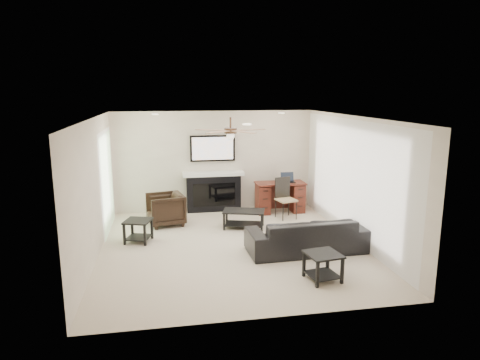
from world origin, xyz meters
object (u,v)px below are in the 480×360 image
(coffee_table, at_px, (244,219))
(armchair, at_px, (165,209))
(desk, at_px, (280,197))
(sofa, at_px, (306,235))
(fireplace_unit, at_px, (213,174))

(coffee_table, bearing_deg, armchair, 178.18)
(coffee_table, relative_size, desk, 0.74)
(armchair, bearing_deg, sofa, 38.63)
(armchair, height_order, fireplace_unit, fireplace_unit)
(sofa, relative_size, coffee_table, 2.47)
(armchair, height_order, coffee_table, armchair)
(armchair, xyz_separation_m, fireplace_unit, (1.21, 0.93, 0.60))
(coffee_table, xyz_separation_m, desk, (1.12, 1.09, 0.18))
(sofa, xyz_separation_m, desk, (0.22, 2.69, 0.06))
(fireplace_unit, xyz_separation_m, desk, (1.61, -0.40, -0.57))
(armchair, distance_m, coffee_table, 1.79)
(coffee_table, bearing_deg, sofa, -44.53)
(sofa, bearing_deg, coffee_table, -62.83)
(sofa, distance_m, armchair, 3.37)
(armchair, distance_m, desk, 2.87)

